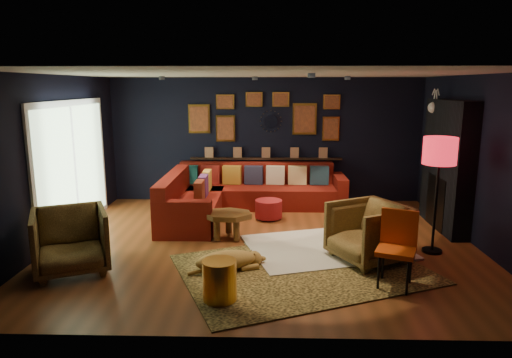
{
  "coord_description": "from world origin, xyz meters",
  "views": [
    {
      "loc": [
        0.05,
        -6.83,
        2.43
      ],
      "look_at": [
        -0.15,
        0.3,
        0.97
      ],
      "focal_mm": 32.0,
      "sensor_mm": 36.0,
      "label": 1
    }
  ],
  "objects_px": {
    "armchair_left": "(70,238)",
    "armchair_right": "(368,230)",
    "coffee_table": "(227,217)",
    "sectional": "(234,196)",
    "gold_stool": "(220,281)",
    "dog": "(226,257)",
    "pouf": "(269,209)",
    "orange_chair": "(397,242)",
    "floor_lamp": "(440,156)"
  },
  "relations": [
    {
      "from": "armchair_left",
      "to": "armchair_right",
      "type": "height_order",
      "value": "armchair_left"
    },
    {
      "from": "coffee_table",
      "to": "armchair_right",
      "type": "relative_size",
      "value": 0.94
    },
    {
      "from": "sectional",
      "to": "gold_stool",
      "type": "relative_size",
      "value": 6.98
    },
    {
      "from": "armchair_right",
      "to": "gold_stool",
      "type": "xyz_separation_m",
      "value": [
        -1.95,
        -1.27,
        -0.22
      ]
    },
    {
      "from": "armchair_right",
      "to": "dog",
      "type": "height_order",
      "value": "armchair_right"
    },
    {
      "from": "dog",
      "to": "armchair_right",
      "type": "bearing_deg",
      "value": -9.32
    },
    {
      "from": "sectional",
      "to": "gold_stool",
      "type": "bearing_deg",
      "value": -88.27
    },
    {
      "from": "pouf",
      "to": "dog",
      "type": "relative_size",
      "value": 0.45
    },
    {
      "from": "sectional",
      "to": "orange_chair",
      "type": "height_order",
      "value": "orange_chair"
    },
    {
      "from": "pouf",
      "to": "dog",
      "type": "distance_m",
      "value": 2.5
    },
    {
      "from": "coffee_table",
      "to": "pouf",
      "type": "height_order",
      "value": "coffee_table"
    },
    {
      "from": "armchair_left",
      "to": "floor_lamp",
      "type": "height_order",
      "value": "floor_lamp"
    },
    {
      "from": "coffee_table",
      "to": "armchair_right",
      "type": "height_order",
      "value": "armchair_right"
    },
    {
      "from": "armchair_left",
      "to": "sectional",
      "type": "bearing_deg",
      "value": 31.92
    },
    {
      "from": "dog",
      "to": "floor_lamp",
      "type": "bearing_deg",
      "value": -6.29
    },
    {
      "from": "sectional",
      "to": "dog",
      "type": "distance_m",
      "value": 2.92
    },
    {
      "from": "coffee_table",
      "to": "dog",
      "type": "distance_m",
      "value": 1.3
    },
    {
      "from": "coffee_table",
      "to": "pouf",
      "type": "xyz_separation_m",
      "value": [
        0.66,
        1.15,
        -0.17
      ]
    },
    {
      "from": "pouf",
      "to": "armchair_left",
      "type": "relative_size",
      "value": 0.53
    },
    {
      "from": "pouf",
      "to": "armchair_left",
      "type": "bearing_deg",
      "value": -136.06
    },
    {
      "from": "coffee_table",
      "to": "gold_stool",
      "type": "relative_size",
      "value": 1.77
    },
    {
      "from": "sectional",
      "to": "pouf",
      "type": "height_order",
      "value": "sectional"
    },
    {
      "from": "orange_chair",
      "to": "dog",
      "type": "relative_size",
      "value": 0.84
    },
    {
      "from": "floor_lamp",
      "to": "dog",
      "type": "bearing_deg",
      "value": -165.39
    },
    {
      "from": "coffee_table",
      "to": "orange_chair",
      "type": "xyz_separation_m",
      "value": [
        2.23,
        -1.65,
        0.19
      ]
    },
    {
      "from": "sectional",
      "to": "armchair_left",
      "type": "xyz_separation_m",
      "value": [
        -1.94,
        -3.0,
        0.15
      ]
    },
    {
      "from": "armchair_right",
      "to": "dog",
      "type": "relative_size",
      "value": 0.82
    },
    {
      "from": "armchair_right",
      "to": "coffee_table",
      "type": "bearing_deg",
      "value": -141.58
    },
    {
      "from": "coffee_table",
      "to": "orange_chair",
      "type": "bearing_deg",
      "value": -36.49
    },
    {
      "from": "gold_stool",
      "to": "orange_chair",
      "type": "xyz_separation_m",
      "value": [
        2.13,
        0.5,
        0.31
      ]
    },
    {
      "from": "dog",
      "to": "orange_chair",
      "type": "bearing_deg",
      "value": -30.67
    },
    {
      "from": "sectional",
      "to": "dog",
      "type": "xyz_separation_m",
      "value": [
        0.11,
        -2.92,
        -0.13
      ]
    },
    {
      "from": "sectional",
      "to": "armchair_right",
      "type": "distance_m",
      "value": 3.26
    },
    {
      "from": "armchair_left",
      "to": "floor_lamp",
      "type": "xyz_separation_m",
      "value": [
        5.04,
        0.86,
        0.98
      ]
    },
    {
      "from": "sectional",
      "to": "coffee_table",
      "type": "distance_m",
      "value": 1.64
    },
    {
      "from": "coffee_table",
      "to": "dog",
      "type": "relative_size",
      "value": 0.77
    },
    {
      "from": "dog",
      "to": "pouf",
      "type": "bearing_deg",
      "value": 55.96
    },
    {
      "from": "pouf",
      "to": "gold_stool",
      "type": "bearing_deg",
      "value": -99.63
    },
    {
      "from": "pouf",
      "to": "dog",
      "type": "xyz_separation_m",
      "value": [
        -0.57,
        -2.44,
        0.0
      ]
    },
    {
      "from": "orange_chair",
      "to": "floor_lamp",
      "type": "bearing_deg",
      "value": 75.97
    },
    {
      "from": "pouf",
      "to": "armchair_left",
      "type": "distance_m",
      "value": 3.64
    },
    {
      "from": "floor_lamp",
      "to": "dog",
      "type": "xyz_separation_m",
      "value": [
        -3.0,
        -0.78,
        -1.25
      ]
    },
    {
      "from": "orange_chair",
      "to": "dog",
      "type": "height_order",
      "value": "orange_chair"
    },
    {
      "from": "coffee_table",
      "to": "pouf",
      "type": "bearing_deg",
      "value": 60.19
    },
    {
      "from": "armchair_left",
      "to": "gold_stool",
      "type": "distance_m",
      "value": 2.21
    },
    {
      "from": "armchair_right",
      "to": "pouf",
      "type": "bearing_deg",
      "value": -173.99
    },
    {
      "from": "gold_stool",
      "to": "orange_chair",
      "type": "distance_m",
      "value": 2.21
    },
    {
      "from": "orange_chair",
      "to": "dog",
      "type": "bearing_deg",
      "value": -167.06
    },
    {
      "from": "sectional",
      "to": "coffee_table",
      "type": "bearing_deg",
      "value": -89.5
    },
    {
      "from": "coffee_table",
      "to": "armchair_right",
      "type": "bearing_deg",
      "value": -23.3
    }
  ]
}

